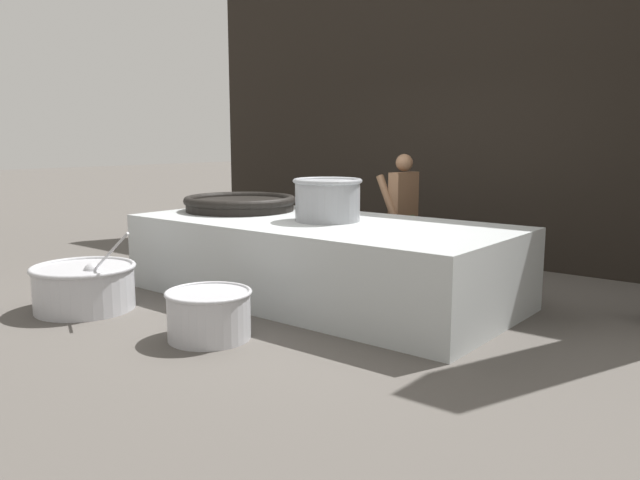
# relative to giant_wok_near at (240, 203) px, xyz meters

# --- Properties ---
(ground_plane) EXTENTS (60.00, 60.00, 0.00)m
(ground_plane) POSITION_rel_giant_wok_near_xyz_m (1.29, -0.12, -0.89)
(ground_plane) COLOR #56514C
(back_wall) EXTENTS (8.49, 0.24, 4.48)m
(back_wall) POSITION_rel_giant_wok_near_xyz_m (1.29, 2.75, 1.35)
(back_wall) COLOR black
(back_wall) RESTS_ON ground_plane
(hearth_platform) EXTENTS (3.95, 1.88, 0.80)m
(hearth_platform) POSITION_rel_giant_wok_near_xyz_m (1.29, -0.12, -0.49)
(hearth_platform) COLOR #B2B7B7
(hearth_platform) RESTS_ON ground_plane
(giant_wok_near) EXTENTS (1.30, 1.30, 0.17)m
(giant_wok_near) POSITION_rel_giant_wok_near_xyz_m (0.00, 0.00, 0.00)
(giant_wok_near) COLOR black
(giant_wok_near) RESTS_ON hearth_platform
(stock_pot) EXTENTS (0.70, 0.70, 0.43)m
(stock_pot) POSITION_rel_giant_wok_near_xyz_m (1.37, -0.09, 0.14)
(stock_pot) COLOR gray
(stock_pot) RESTS_ON hearth_platform
(cook) EXTENTS (0.35, 0.54, 1.45)m
(cook) POSITION_rel_giant_wok_near_xyz_m (1.41, 1.29, -0.10)
(cook) COLOR brown
(cook) RESTS_ON ground_plane
(prep_bowl_vegetables) EXTENTS (1.27, 0.98, 0.83)m
(prep_bowl_vegetables) POSITION_rel_giant_wok_near_xyz_m (-0.17, -1.92, -0.65)
(prep_bowl_vegetables) COLOR #B7B7BC
(prep_bowl_vegetables) RESTS_ON ground_plane
(prep_bowl_meat) EXTENTS (0.71, 0.71, 0.41)m
(prep_bowl_meat) POSITION_rel_giant_wok_near_xyz_m (1.44, -1.76, -0.67)
(prep_bowl_meat) COLOR #B7B7BC
(prep_bowl_meat) RESTS_ON ground_plane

